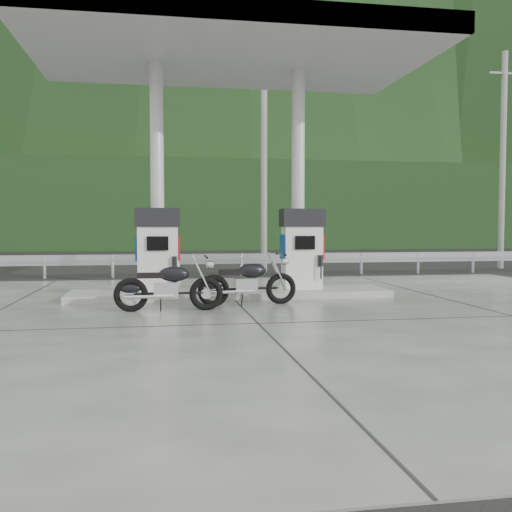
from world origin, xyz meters
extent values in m
plane|color=black|center=(0.00, 0.00, 0.00)|extent=(160.00, 160.00, 0.00)
cube|color=#61625D|center=(0.00, 0.00, 0.01)|extent=(18.00, 14.00, 0.02)
cube|color=#9C9992|center=(0.00, 2.50, 0.10)|extent=(7.00, 1.40, 0.15)
cylinder|color=silver|center=(-1.60, 2.90, 2.67)|extent=(0.30, 0.30, 5.00)
cylinder|color=silver|center=(1.60, 2.90, 2.67)|extent=(0.30, 0.30, 5.00)
cube|color=beige|center=(0.00, 2.50, 5.37)|extent=(8.50, 5.00, 0.40)
cube|color=black|center=(0.00, 11.50, 0.00)|extent=(60.00, 7.00, 0.01)
cylinder|color=gray|center=(2.00, 9.50, 4.00)|extent=(0.22, 0.22, 8.00)
cylinder|color=gray|center=(11.00, 9.50, 4.00)|extent=(0.22, 0.22, 8.00)
cube|color=black|center=(0.00, 30.00, 3.00)|extent=(80.00, 6.00, 6.00)
camera|label=1|loc=(-1.53, -9.95, 1.58)|focal=40.00mm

